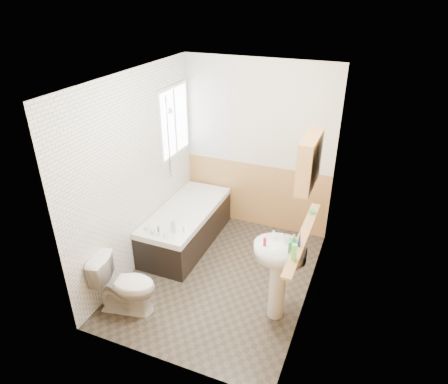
{
  "coord_description": "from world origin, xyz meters",
  "views": [
    {
      "loc": [
        1.57,
        -3.71,
        3.34
      ],
      "look_at": [
        0.0,
        0.15,
        1.15
      ],
      "focal_mm": 32.0,
      "sensor_mm": 36.0,
      "label": 1
    }
  ],
  "objects_px": {
    "toilet": "(125,285)",
    "medicine_cabinet": "(309,162)",
    "pine_shelf": "(303,237)",
    "bathtub": "(186,225)",
    "sink": "(279,266)"
  },
  "relations": [
    {
      "from": "toilet",
      "to": "medicine_cabinet",
      "type": "xyz_separation_m",
      "value": [
        1.77,
        0.71,
        1.5
      ]
    },
    {
      "from": "toilet",
      "to": "pine_shelf",
      "type": "distance_m",
      "value": 2.04
    },
    {
      "from": "toilet",
      "to": "medicine_cabinet",
      "type": "distance_m",
      "value": 2.43
    },
    {
      "from": "pine_shelf",
      "to": "medicine_cabinet",
      "type": "bearing_deg",
      "value": 120.05
    },
    {
      "from": "pine_shelf",
      "to": "medicine_cabinet",
      "type": "height_order",
      "value": "medicine_cabinet"
    },
    {
      "from": "bathtub",
      "to": "sink",
      "type": "height_order",
      "value": "sink"
    },
    {
      "from": "pine_shelf",
      "to": "sink",
      "type": "bearing_deg",
      "value": -149.58
    },
    {
      "from": "medicine_cabinet",
      "to": "sink",
      "type": "bearing_deg",
      "value": -136.11
    },
    {
      "from": "toilet",
      "to": "sink",
      "type": "relative_size",
      "value": 0.66
    },
    {
      "from": "bathtub",
      "to": "sink",
      "type": "relative_size",
      "value": 1.53
    },
    {
      "from": "toilet",
      "to": "medicine_cabinet",
      "type": "bearing_deg",
      "value": -79.62
    },
    {
      "from": "medicine_cabinet",
      "to": "toilet",
      "type": "bearing_deg",
      "value": -158.07
    },
    {
      "from": "toilet",
      "to": "pine_shelf",
      "type": "height_order",
      "value": "pine_shelf"
    },
    {
      "from": "bathtub",
      "to": "toilet",
      "type": "height_order",
      "value": "bathtub"
    },
    {
      "from": "toilet",
      "to": "sink",
      "type": "bearing_deg",
      "value": -82.65
    }
  ]
}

